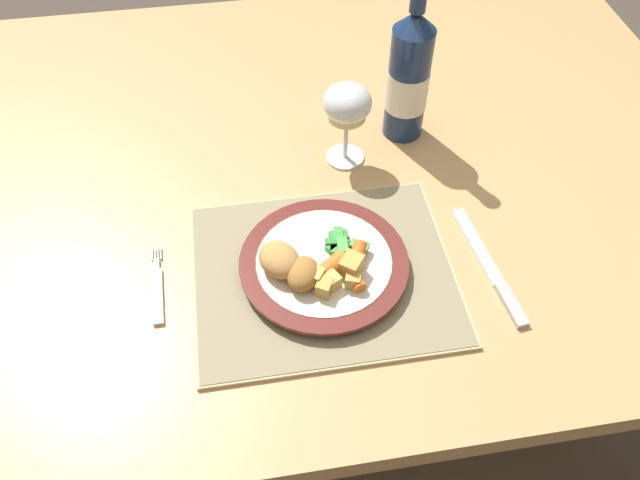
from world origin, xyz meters
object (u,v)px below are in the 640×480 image
object	(u,v)px
fork	(158,290)
wine_glass	(347,107)
dining_table	(294,191)
dinner_plate	(324,264)
bottle	(409,76)
table_knife	(494,275)

from	to	relation	value
fork	wine_glass	size ratio (longest dim) A/B	0.94
dining_table	dinner_plate	size ratio (longest dim) A/B	6.25
fork	bottle	bearing A→B (deg)	33.76
wine_glass	bottle	size ratio (longest dim) A/B	0.47
fork	table_knife	distance (m)	0.46
dinner_plate	fork	distance (m)	0.23
dinner_plate	wine_glass	world-z (taller)	wine_glass
dining_table	table_knife	distance (m)	0.38
dining_table	dinner_plate	xyz separation A→B (m)	(0.01, -0.24, 0.09)
dining_table	fork	distance (m)	0.33
fork	bottle	size ratio (longest dim) A/B	0.44
dining_table	table_knife	bearing A→B (deg)	-49.11
dinner_plate	bottle	world-z (taller)	bottle
dinner_plate	fork	xyz separation A→B (m)	(-0.23, 0.00, -0.01)
dining_table	table_knife	xyz separation A→B (m)	(0.24, -0.28, 0.08)
bottle	wine_glass	bearing A→B (deg)	-154.52
fork	wine_glass	xyz separation A→B (m)	(0.30, 0.22, 0.10)
dinner_plate	table_knife	xyz separation A→B (m)	(0.23, -0.04, -0.01)
wine_glass	fork	bearing A→B (deg)	-143.60
dinner_plate	wine_glass	bearing A→B (deg)	72.19
wine_glass	bottle	distance (m)	0.12
table_knife	wine_glass	distance (m)	0.33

